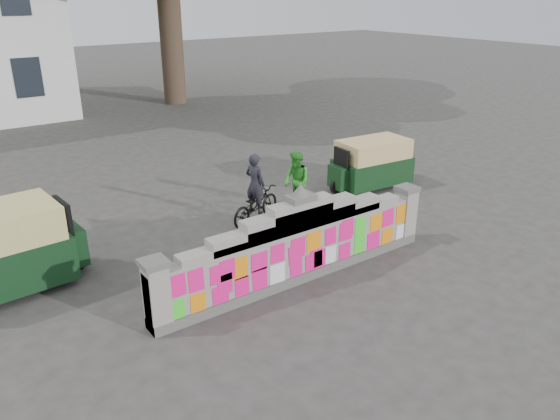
{
  "coord_description": "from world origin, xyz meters",
  "views": [
    {
      "loc": [
        -5.97,
        -7.58,
        5.43
      ],
      "look_at": [
        0.24,
        1.0,
        1.1
      ],
      "focal_mm": 35.0,
      "sensor_mm": 36.0,
      "label": 1
    }
  ],
  "objects_px": {
    "cyclist_bike": "(256,205)",
    "rickshaw_right": "(371,163)",
    "cyclist_rider": "(255,193)",
    "pedestrian": "(296,181)"
  },
  "relations": [
    {
      "from": "cyclist_rider",
      "to": "rickshaw_right",
      "type": "height_order",
      "value": "cyclist_rider"
    },
    {
      "from": "cyclist_bike",
      "to": "pedestrian",
      "type": "bearing_deg",
      "value": -106.93
    },
    {
      "from": "cyclist_bike",
      "to": "rickshaw_right",
      "type": "height_order",
      "value": "rickshaw_right"
    },
    {
      "from": "rickshaw_right",
      "to": "cyclist_rider",
      "type": "bearing_deg",
      "value": 7.45
    },
    {
      "from": "pedestrian",
      "to": "rickshaw_right",
      "type": "bearing_deg",
      "value": 96.11
    },
    {
      "from": "rickshaw_right",
      "to": "pedestrian",
      "type": "bearing_deg",
      "value": 7.67
    },
    {
      "from": "pedestrian",
      "to": "cyclist_rider",
      "type": "bearing_deg",
      "value": -84.58
    },
    {
      "from": "cyclist_bike",
      "to": "rickshaw_right",
      "type": "xyz_separation_m",
      "value": [
        4.1,
        0.16,
        0.29
      ]
    },
    {
      "from": "cyclist_bike",
      "to": "rickshaw_right",
      "type": "distance_m",
      "value": 4.12
    },
    {
      "from": "pedestrian",
      "to": "rickshaw_right",
      "type": "distance_m",
      "value": 2.8
    }
  ]
}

